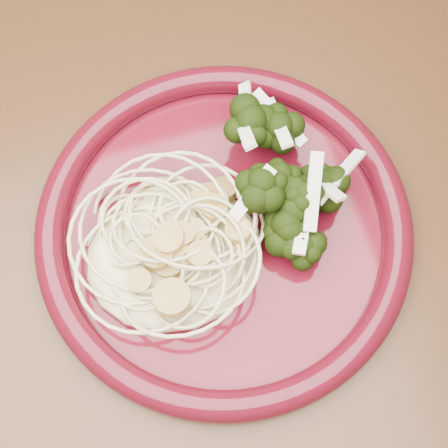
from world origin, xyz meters
TOP-DOWN VIEW (x-y plane):
  - dining_table at (0.00, 0.00)m, footprint 1.20×0.80m
  - dinner_plate at (0.03, 0.08)m, footprint 0.40×0.40m
  - spaghetti_pile at (-0.02, 0.06)m, footprint 0.18×0.17m
  - scallop_cluster at (-0.02, 0.06)m, footprint 0.17×0.17m
  - broccoli_pile at (0.09, 0.09)m, footprint 0.13×0.17m
  - onion_garnish at (0.09, 0.09)m, footprint 0.09×0.11m

SIDE VIEW (x-z plane):
  - dining_table at x=0.00m, z-range 0.28..1.03m
  - dinner_plate at x=0.03m, z-range 0.75..0.78m
  - spaghetti_pile at x=-0.02m, z-range 0.76..0.79m
  - broccoli_pile at x=0.09m, z-range 0.76..0.81m
  - onion_garnish at x=0.09m, z-range 0.79..0.84m
  - scallop_cluster at x=-0.02m, z-range 0.79..0.84m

